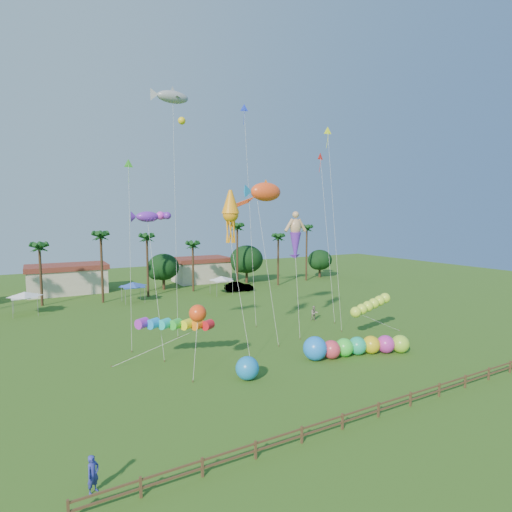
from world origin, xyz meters
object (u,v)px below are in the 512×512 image
car_b (239,287)px  spectator_b (314,313)px  spectator_a (93,474)px  caterpillar_inflatable (353,347)px  blue_ball (247,368)px

car_b → spectator_b: size_ratio=2.70×
car_b → spectator_a: 50.57m
car_b → spectator_b: bearing=-172.1°
caterpillar_inflatable → blue_ball: bearing=-165.2°
car_b → spectator_a: bearing=155.1°
spectator_b → caterpillar_inflatable: (-4.74, -11.92, -0.00)m
caterpillar_inflatable → car_b: bearing=95.9°
car_b → caterpillar_inflatable: caterpillar_inflatable is taller
blue_ball → caterpillar_inflatable: bearing=-0.2°
spectator_a → spectator_b: spectator_a is taller
spectator_b → caterpillar_inflatable: 12.83m
spectator_a → caterpillar_inflatable: size_ratio=0.17×
spectator_a → blue_ball: bearing=-4.9°
caterpillar_inflatable → blue_ball: (-10.96, 0.03, 0.03)m
spectator_b → blue_ball: 19.70m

